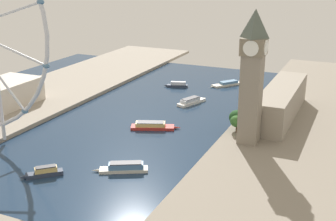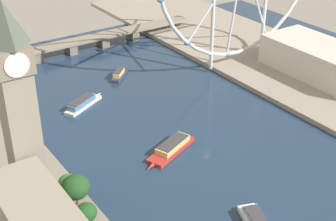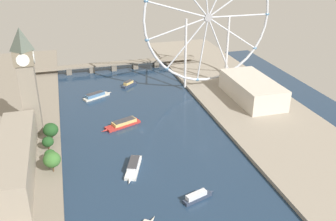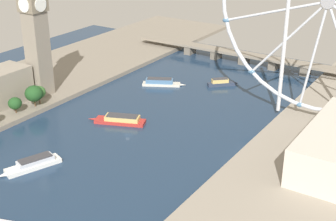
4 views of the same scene
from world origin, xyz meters
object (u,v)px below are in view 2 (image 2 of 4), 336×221
clock_tower (17,102)px  tour_boat_5 (83,103)px  tour_boat_3 (171,148)px  tour_boat_0 (120,74)px  river_bridge (70,45)px  riverside_hall (321,60)px

clock_tower → tour_boat_5: bearing=49.6°
tour_boat_3 → tour_boat_0: bearing=-125.5°
river_bridge → tour_boat_0: river_bridge is taller
river_bridge → tour_boat_3: (-13.73, -149.31, -4.41)m
riverside_hall → tour_boat_0: riverside_hall is taller
riverside_hall → tour_boat_5: (-144.81, 50.53, -10.49)m
tour_boat_0 → riverside_hall: bearing=-78.1°
riverside_hall → river_bridge: 175.10m
tour_boat_0 → tour_boat_5: tour_boat_0 is taller
riverside_hall → clock_tower: bearing=-175.9°
clock_tower → riverside_hall: 203.28m
river_bridge → clock_tower: bearing=-120.1°
river_bridge → tour_boat_3: river_bridge is taller
tour_boat_0 → tour_boat_5: 44.75m
clock_tower → tour_boat_0: clock_tower is taller
river_bridge → tour_boat_5: size_ratio=6.62×
riverside_hall → tour_boat_0: 130.64m
riverside_hall → tour_boat_3: (-129.03, -17.68, -10.65)m
clock_tower → tour_boat_0: bearing=43.6°
riverside_hall → river_bridge: size_ratio=0.38×
tour_boat_0 → river_bridge: bearing=55.1°
clock_tower → tour_boat_0: (92.96, 88.56, -44.69)m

